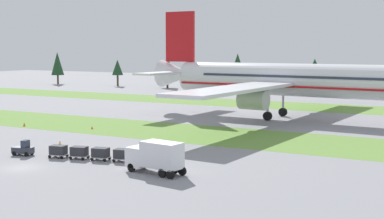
# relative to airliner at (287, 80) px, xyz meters

# --- Properties ---
(ground_plane) EXTENTS (400.00, 400.00, 0.00)m
(ground_plane) POSITION_rel_airliner_xyz_m (-13.02, -55.28, -7.62)
(ground_plane) COLOR gray
(grass_strip_near) EXTENTS (320.00, 17.58, 0.01)m
(grass_strip_near) POSITION_rel_airliner_xyz_m (-13.02, -23.69, -7.61)
(grass_strip_near) COLOR olive
(grass_strip_near) RESTS_ON ground
(grass_strip_far) EXTENTS (320.00, 17.58, 0.01)m
(grass_strip_far) POSITION_rel_airliner_xyz_m (-13.02, 23.47, -7.61)
(grass_strip_far) COLOR olive
(grass_strip_far) RESTS_ON ground
(airliner) EXTENTS (58.25, 71.76, 21.25)m
(airliner) POSITION_rel_airliner_xyz_m (0.00, 0.00, 0.00)
(airliner) COLOR silver
(airliner) RESTS_ON ground
(baggage_tug) EXTENTS (2.81, 1.81, 1.97)m
(baggage_tug) POSITION_rel_airliner_xyz_m (-18.20, -49.89, -6.80)
(baggage_tug) COLOR #2D333D
(baggage_tug) RESTS_ON ground
(cargo_dolly_lead) EXTENTS (2.46, 1.92, 1.55)m
(cargo_dolly_lead) POSITION_rel_airliner_xyz_m (-13.29, -48.85, -6.70)
(cargo_dolly_lead) COLOR #A3A3A8
(cargo_dolly_lead) RESTS_ON ground
(cargo_dolly_second) EXTENTS (2.46, 1.92, 1.55)m
(cargo_dolly_second) POSITION_rel_airliner_xyz_m (-10.45, -48.25, -6.70)
(cargo_dolly_second) COLOR #A3A3A8
(cargo_dolly_second) RESTS_ON ground
(cargo_dolly_third) EXTENTS (2.46, 1.92, 1.55)m
(cargo_dolly_third) POSITION_rel_airliner_xyz_m (-7.61, -47.65, -6.70)
(cargo_dolly_third) COLOR #A3A3A8
(cargo_dolly_third) RESTS_ON ground
(cargo_dolly_fourth) EXTENTS (2.46, 1.92, 1.55)m
(cargo_dolly_fourth) POSITION_rel_airliner_xyz_m (-4.77, -47.06, -6.70)
(cargo_dolly_fourth) COLOR #A3A3A8
(cargo_dolly_fourth) RESTS_ON ground
(catering_truck) EXTENTS (7.22, 3.31, 3.58)m
(catering_truck) POSITION_rel_airliner_xyz_m (1.99, -50.37, -5.66)
(catering_truck) COLOR silver
(catering_truck) RESTS_ON ground
(ground_crew_marshaller) EXTENTS (0.36, 0.50, 1.74)m
(ground_crew_marshaller) POSITION_rel_airliner_xyz_m (-14.48, -47.22, -6.67)
(ground_crew_marshaller) COLOR black
(ground_crew_marshaller) RESTS_ON ground
(taxiway_marker_0) EXTENTS (0.44, 0.44, 0.47)m
(taxiway_marker_0) POSITION_rel_airliner_xyz_m (-24.82, -27.83, -7.38)
(taxiway_marker_0) COLOR orange
(taxiway_marker_0) RESTS_ON ground
(taxiway_marker_1) EXTENTS (0.44, 0.44, 0.68)m
(taxiway_marker_1) POSITION_rel_airliner_xyz_m (-37.32, -30.88, -7.27)
(taxiway_marker_1) COLOR orange
(taxiway_marker_1) RESTS_ON ground
(distant_tree_line) EXTENTS (196.08, 9.93, 12.02)m
(distant_tree_line) POSITION_rel_airliner_xyz_m (-7.59, 57.53, -0.54)
(distant_tree_line) COLOR #4C3823
(distant_tree_line) RESTS_ON ground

